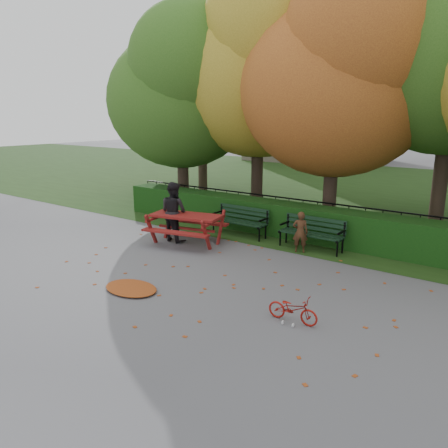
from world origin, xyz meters
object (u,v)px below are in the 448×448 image
Objects in this scene: tree_b at (264,62)px; picnic_table at (186,221)px; tree_a at (183,90)px; bench_right at (313,231)px; tree_c at (344,73)px; tree_f at (204,68)px; adult at (174,212)px; child at (300,232)px; bench_left at (241,219)px; bicycle at (293,309)px.

picnic_table is (0.39, -4.73, -4.73)m from tree_b.
tree_a reaches higher than bench_right.
tree_c is at bearing 3.65° from tree_a.
tree_c reaches higher than tree_a.
tree_f is (-1.94, 3.66, 1.17)m from tree_a.
picnic_table is (5.08, -7.22, -5.02)m from tree_f.
tree_b reaches higher than bench_right.
adult is at bearing -57.48° from tree_f.
adult reaches higher than child.
bench_left is at bearing -25.76° from tree_a.
bench_left is 2.40m from bench_right.
adult is at bearing 60.23° from bicycle.
tree_b is 1.10× the size of tree_c.
tree_b is 6.53m from adult.
tree_a is at bearing -156.95° from tree_b.
bicycle is (5.18, -7.33, -5.15)m from tree_b.
tree_a reaches higher than child.
tree_a is 7.70m from child.
bicycle is at bearing -46.67° from bench_left.
tree_b is 9.25× the size of bicycle.
tree_c is (3.28, -0.78, -0.58)m from tree_b.
tree_f reaches higher than bicycle.
child is at bearing -12.42° from bench_left.
tree_f is 10.16m from picnic_table.
bench_left is at bearing -121.43° from adult.
tree_a reaches higher than bicycle.
bench_right is 1.89× the size of bicycle.
tree_a is 6.04m from tree_c.
child reaches higher than bicycle.
tree_a is 3.11m from tree_b.
tree_a is 3.22× the size of picnic_table.
bench_left is 1.89× the size of bicycle.
adult reaches higher than bench_right.
tree_a is 7.69m from bench_right.
tree_a is at bearing 163.39° from bench_right.
picnic_table is 2.05× the size of child.
picnic_table is at bearing -151.91° from bench_right.
tree_c is 4.44× the size of bench_right.
child is at bearing -46.05° from tree_b.
bench_right is at bearing -83.30° from tree_c.
tree_b reaches higher than bicycle.
tree_b is 3.78× the size of picnic_table.
tree_c is at bearing 40.43° from picnic_table.
picnic_table is at bearing -85.30° from tree_b.
adult is 5.93m from bicycle.
bench_left and bench_right have the same top height.
tree_c is 6.51m from adult.
child is (-0.13, -0.50, 0.05)m from bench_right.
picnic_table is at bearing -54.88° from tree_f.
adult is (-3.37, -3.93, -3.94)m from tree_c.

